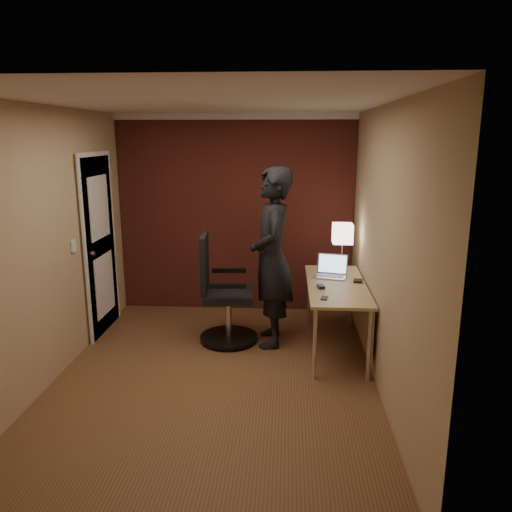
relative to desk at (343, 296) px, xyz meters
name	(u,v)px	position (x,y,z in m)	size (l,w,h in m)	color
room	(209,210)	(-1.53, 0.84, 0.77)	(4.00, 4.00, 4.00)	brown
desk	(343,296)	(0.00, 0.00, 0.00)	(0.60, 1.50, 0.73)	tan
desk_lamp	(342,234)	(0.03, 0.57, 0.55)	(0.22, 0.22, 0.54)	silver
laptop	(331,270)	(-0.10, 0.30, 0.19)	(0.38, 0.33, 0.23)	silver
mouse	(321,287)	(-0.25, -0.17, 0.14)	(0.06, 0.10, 0.03)	black
phone	(324,298)	(-0.23, -0.50, 0.13)	(0.06, 0.12, 0.01)	black
wallet	(358,281)	(0.16, 0.08, 0.14)	(0.09, 0.11, 0.02)	black
office_chair	(222,296)	(-1.30, 0.13, -0.08)	(0.64, 0.68, 1.18)	black
person	(272,258)	(-0.75, 0.14, 0.36)	(0.70, 0.46, 1.92)	black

